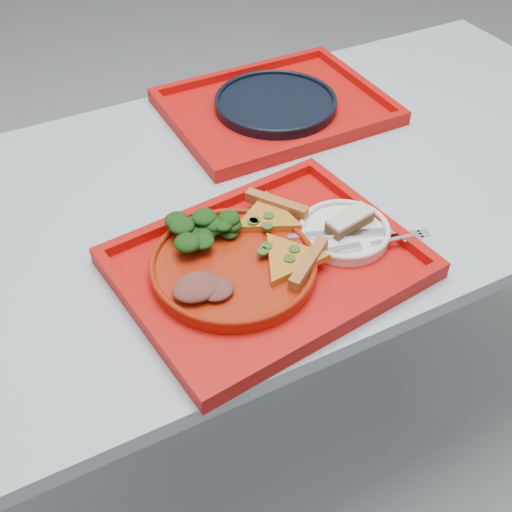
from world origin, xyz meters
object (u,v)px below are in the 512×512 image
tray_main (267,267)px  dinner_plate (233,267)px  dessert_bar (350,221)px  navy_plate (276,104)px  tray_far (276,110)px

tray_main → dinner_plate: 0.06m
dessert_bar → dinner_plate: bearing=167.4°
tray_main → dessert_bar: dessert_bar is taller
navy_plate → dessert_bar: dessert_bar is taller
dessert_bar → navy_plate: bearing=66.6°
tray_main → dinner_plate: size_ratio=1.73×
tray_far → navy_plate: bearing=-0.1°
navy_plate → dessert_bar: (-0.09, -0.42, 0.02)m
navy_plate → tray_main: bearing=-120.5°
dinner_plate → navy_plate: (0.30, 0.41, -0.00)m
dessert_bar → tray_main: bearing=170.6°
tray_far → navy_plate: 0.01m
dinner_plate → dessert_bar: bearing=-1.5°
tray_main → dessert_bar: 0.16m
tray_far → navy_plate: size_ratio=1.73×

